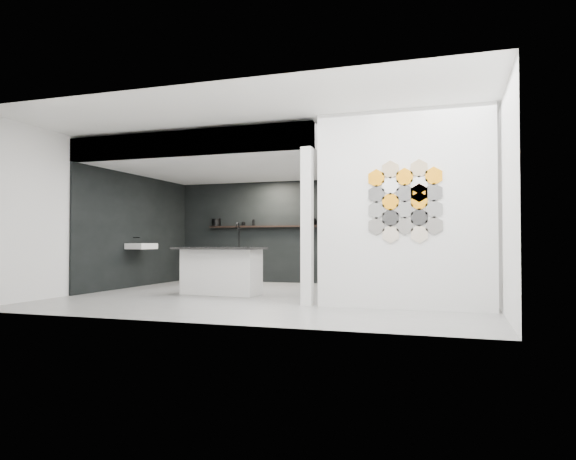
{
  "coord_description": "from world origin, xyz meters",
  "views": [
    {
      "loc": [
        2.9,
        -8.32,
        0.94
      ],
      "look_at": [
        0.1,
        0.3,
        1.15
      ],
      "focal_mm": 32.0,
      "sensor_mm": 36.0,
      "label": 1
    }
  ],
  "objects_px": {
    "kettle": "(312,221)",
    "bottle_dark": "(253,223)",
    "partition_panel": "(403,209)",
    "wall_basin": "(142,246)",
    "utensil_cup": "(243,224)",
    "kitchen_island": "(221,270)",
    "stockpot": "(216,222)",
    "glass_bowl": "(325,223)",
    "glass_vase": "(325,222)"
  },
  "relations": [
    {
      "from": "kitchen_island",
      "to": "glass_bowl",
      "type": "bearing_deg",
      "value": 71.09
    },
    {
      "from": "stockpot",
      "to": "glass_bowl",
      "type": "distance_m",
      "value": 2.7
    },
    {
      "from": "glass_vase",
      "to": "utensil_cup",
      "type": "relative_size",
      "value": 1.37
    },
    {
      "from": "wall_basin",
      "to": "glass_bowl",
      "type": "xyz_separation_m",
      "value": [
        3.39,
        2.07,
        0.52
      ]
    },
    {
      "from": "glass_vase",
      "to": "bottle_dark",
      "type": "bearing_deg",
      "value": 180.0
    },
    {
      "from": "stockpot",
      "to": "utensil_cup",
      "type": "height_order",
      "value": "stockpot"
    },
    {
      "from": "kettle",
      "to": "glass_bowl",
      "type": "xyz_separation_m",
      "value": [
        0.31,
        0.0,
        -0.04
      ]
    },
    {
      "from": "kettle",
      "to": "bottle_dark",
      "type": "height_order",
      "value": "kettle"
    },
    {
      "from": "glass_bowl",
      "to": "glass_vase",
      "type": "relative_size",
      "value": 0.99
    },
    {
      "from": "glass_vase",
      "to": "utensil_cup",
      "type": "distance_m",
      "value": 2.0
    },
    {
      "from": "wall_basin",
      "to": "stockpot",
      "type": "height_order",
      "value": "stockpot"
    },
    {
      "from": "utensil_cup",
      "to": "kitchen_island",
      "type": "bearing_deg",
      "value": -74.72
    },
    {
      "from": "partition_panel",
      "to": "wall_basin",
      "type": "relative_size",
      "value": 4.67
    },
    {
      "from": "partition_panel",
      "to": "wall_basin",
      "type": "distance_m",
      "value": 5.78
    },
    {
      "from": "kitchen_island",
      "to": "utensil_cup",
      "type": "bearing_deg",
      "value": 109.87
    },
    {
      "from": "stockpot",
      "to": "bottle_dark",
      "type": "bearing_deg",
      "value": 0.0
    },
    {
      "from": "wall_basin",
      "to": "kitchen_island",
      "type": "xyz_separation_m",
      "value": [
        2.16,
        -0.76,
        -0.42
      ]
    },
    {
      "from": "bottle_dark",
      "to": "utensil_cup",
      "type": "relative_size",
      "value": 1.53
    },
    {
      "from": "stockpot",
      "to": "kettle",
      "type": "bearing_deg",
      "value": 0.0
    },
    {
      "from": "glass_bowl",
      "to": "utensil_cup",
      "type": "distance_m",
      "value": 2.0
    },
    {
      "from": "partition_panel",
      "to": "stockpot",
      "type": "relative_size",
      "value": 13.02
    },
    {
      "from": "bottle_dark",
      "to": "utensil_cup",
      "type": "xyz_separation_m",
      "value": [
        -0.26,
        0.0,
        -0.02
      ]
    },
    {
      "from": "partition_panel",
      "to": "kitchen_island",
      "type": "height_order",
      "value": "partition_panel"
    },
    {
      "from": "kettle",
      "to": "stockpot",
      "type": "bearing_deg",
      "value": -159.22
    },
    {
      "from": "bottle_dark",
      "to": "kettle",
      "type": "bearing_deg",
      "value": 0.0
    },
    {
      "from": "utensil_cup",
      "to": "bottle_dark",
      "type": "bearing_deg",
      "value": 0.0
    },
    {
      "from": "glass_bowl",
      "to": "glass_vase",
      "type": "bearing_deg",
      "value": 0.0
    },
    {
      "from": "wall_basin",
      "to": "stockpot",
      "type": "distance_m",
      "value": 2.25
    },
    {
      "from": "partition_panel",
      "to": "utensil_cup",
      "type": "distance_m",
      "value": 5.62
    },
    {
      "from": "wall_basin",
      "to": "kitchen_island",
      "type": "distance_m",
      "value": 2.33
    },
    {
      "from": "partition_panel",
      "to": "glass_vase",
      "type": "relative_size",
      "value": 21.88
    },
    {
      "from": "glass_bowl",
      "to": "bottle_dark",
      "type": "xyz_separation_m",
      "value": [
        -1.74,
        0.0,
        0.03
      ]
    },
    {
      "from": "kitchen_island",
      "to": "utensil_cup",
      "type": "relative_size",
      "value": 17.71
    },
    {
      "from": "kitchen_island",
      "to": "kettle",
      "type": "bearing_deg",
      "value": 76.51
    },
    {
      "from": "wall_basin",
      "to": "kettle",
      "type": "xyz_separation_m",
      "value": [
        3.08,
        2.07,
        0.56
      ]
    },
    {
      "from": "wall_basin",
      "to": "glass_vase",
      "type": "xyz_separation_m",
      "value": [
        3.39,
        2.07,
        0.53
      ]
    },
    {
      "from": "utensil_cup",
      "to": "glass_vase",
      "type": "bearing_deg",
      "value": 0.0
    },
    {
      "from": "stockpot",
      "to": "kettle",
      "type": "distance_m",
      "value": 2.39
    },
    {
      "from": "partition_panel",
      "to": "kettle",
      "type": "distance_m",
      "value": 4.54
    },
    {
      "from": "partition_panel",
      "to": "bottle_dark",
      "type": "xyz_separation_m",
      "value": [
        -3.81,
        3.87,
        -0.01
      ]
    },
    {
      "from": "partition_panel",
      "to": "kitchen_island",
      "type": "relative_size",
      "value": 1.7
    },
    {
      "from": "glass_vase",
      "to": "partition_panel",
      "type": "bearing_deg",
      "value": -61.77
    },
    {
      "from": "kettle",
      "to": "glass_bowl",
      "type": "distance_m",
      "value": 0.31
    },
    {
      "from": "wall_basin",
      "to": "bottle_dark",
      "type": "height_order",
      "value": "bottle_dark"
    },
    {
      "from": "partition_panel",
      "to": "stockpot",
      "type": "distance_m",
      "value": 6.14
    },
    {
      "from": "glass_bowl",
      "to": "bottle_dark",
      "type": "bearing_deg",
      "value": 180.0
    },
    {
      "from": "partition_panel",
      "to": "wall_basin",
      "type": "xyz_separation_m",
      "value": [
        -5.46,
        1.8,
        -0.55
      ]
    },
    {
      "from": "partition_panel",
      "to": "utensil_cup",
      "type": "xyz_separation_m",
      "value": [
        -4.07,
        3.87,
        -0.03
      ]
    },
    {
      "from": "kettle",
      "to": "bottle_dark",
      "type": "relative_size",
      "value": 1.42
    },
    {
      "from": "glass_bowl",
      "to": "bottle_dark",
      "type": "height_order",
      "value": "bottle_dark"
    }
  ]
}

